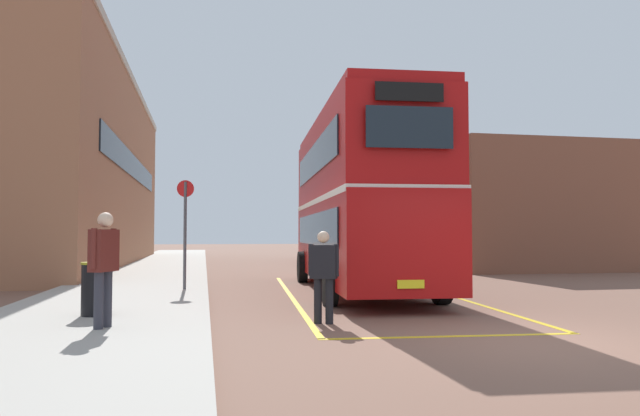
% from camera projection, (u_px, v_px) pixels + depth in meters
% --- Properties ---
extents(ground_plane, '(135.60, 135.60, 0.00)m').
position_uv_depth(ground_plane, '(326.00, 275.00, 22.52)').
color(ground_plane, brown).
extents(sidewalk_left, '(4.00, 57.60, 0.14)m').
position_uv_depth(sidewalk_left, '(156.00, 271.00, 23.61)').
color(sidewalk_left, '#A39E93').
rests_on(sidewalk_left, ground).
extents(brick_building_left, '(6.42, 25.89, 9.28)m').
position_uv_depth(brick_building_left, '(66.00, 171.00, 28.56)').
color(brick_building_left, '#9E6647').
rests_on(brick_building_left, ground).
extents(depot_building_right, '(8.55, 14.24, 5.48)m').
position_uv_depth(depot_building_right, '(486.00, 211.00, 30.27)').
color(depot_building_right, brown).
rests_on(depot_building_right, ground).
extents(double_decker_bus, '(3.30, 10.35, 4.75)m').
position_uv_depth(double_decker_bus, '(359.00, 200.00, 16.10)').
color(double_decker_bus, black).
rests_on(double_decker_bus, ground).
extents(single_deck_bus, '(3.77, 10.12, 3.02)m').
position_uv_depth(single_deck_bus, '(346.00, 233.00, 32.85)').
color(single_deck_bus, black).
rests_on(single_deck_bus, ground).
extents(pedestrian_boarding, '(0.51, 0.39, 1.62)m').
position_uv_depth(pedestrian_boarding, '(324.00, 270.00, 10.28)').
color(pedestrian_boarding, black).
rests_on(pedestrian_boarding, ground).
extents(pedestrian_waiting_near, '(0.41, 0.55, 1.77)m').
position_uv_depth(pedestrian_waiting_near, '(104.00, 260.00, 8.95)').
color(pedestrian_waiting_near, '#2D2D38').
rests_on(pedestrian_waiting_near, sidewalk_left).
extents(litter_bin, '(0.52, 0.52, 0.94)m').
position_uv_depth(litter_bin, '(96.00, 289.00, 10.29)').
color(litter_bin, black).
rests_on(litter_bin, sidewalk_left).
extents(bus_stop_sign, '(0.44, 0.08, 2.84)m').
position_uv_depth(bus_stop_sign, '(185.00, 224.00, 15.22)').
color(bus_stop_sign, '#4C4C51').
rests_on(bus_stop_sign, sidewalk_left).
extents(bay_marking_yellow, '(5.01, 12.49, 0.01)m').
position_uv_depth(bay_marking_yellow, '(377.00, 299.00, 14.11)').
color(bay_marking_yellow, gold).
rests_on(bay_marking_yellow, ground).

